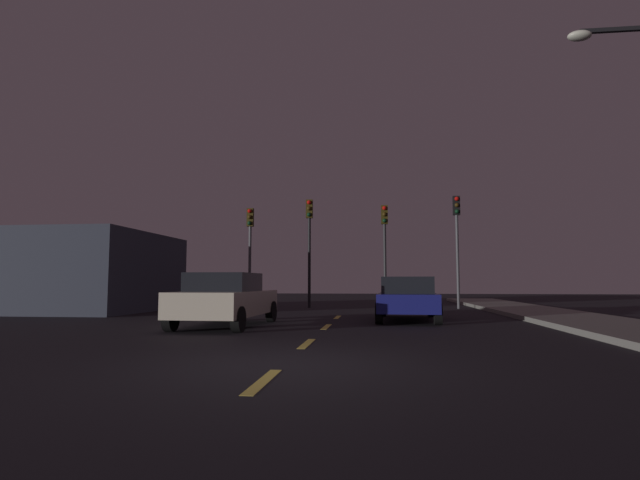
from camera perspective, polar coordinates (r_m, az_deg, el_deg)
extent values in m
plane|color=black|center=(14.45, 0.99, -9.72)|extent=(80.00, 80.00, 0.00)
cube|color=gray|center=(15.61, 29.90, -8.45)|extent=(3.00, 40.00, 0.15)
cube|color=#EACC4C|center=(6.41, -6.55, -15.79)|extent=(0.16, 1.60, 0.01)
cube|color=#EACC4C|center=(10.11, -1.53, -11.79)|extent=(0.16, 1.60, 0.01)
cube|color=#EACC4C|center=(13.86, 0.74, -9.92)|extent=(0.16, 1.60, 0.01)
cube|color=#EACC4C|center=(17.63, 2.03, -8.83)|extent=(0.16, 1.60, 0.01)
cylinder|color=#4C4C51|center=(24.66, -8.06, -2.01)|extent=(0.14, 0.14, 4.87)
cube|color=#382D0C|center=(24.84, -8.00, 2.58)|extent=(0.32, 0.24, 0.90)
sphere|color=red|center=(24.73, -8.09, 3.31)|extent=(0.20, 0.20, 0.20)
sphere|color=#3F2D0C|center=(24.69, -8.10, 2.62)|extent=(0.20, 0.20, 0.20)
sphere|color=#0C3319|center=(24.65, -8.10, 1.93)|extent=(0.20, 0.20, 0.20)
cylinder|color=black|center=(24.10, -1.23, -1.54)|extent=(0.14, 0.14, 5.25)
cube|color=#382D0C|center=(24.32, -1.22, 3.58)|extent=(0.32, 0.24, 0.90)
sphere|color=red|center=(24.21, -1.27, 4.34)|extent=(0.20, 0.20, 0.20)
sphere|color=#3F2D0C|center=(24.16, -1.27, 3.64)|extent=(0.20, 0.20, 0.20)
sphere|color=#0C3319|center=(24.12, -1.28, 2.93)|extent=(0.20, 0.20, 0.20)
cylinder|color=#2D2D30|center=(23.86, 7.46, -1.88)|extent=(0.14, 0.14, 4.91)
cube|color=#382D0C|center=(24.05, 7.40, 2.89)|extent=(0.32, 0.24, 0.90)
sphere|color=red|center=(23.93, 7.40, 3.65)|extent=(0.20, 0.20, 0.20)
sphere|color=#3F2D0C|center=(23.89, 7.41, 2.94)|extent=(0.20, 0.20, 0.20)
sphere|color=#0C3319|center=(23.85, 7.42, 2.23)|extent=(0.20, 0.20, 0.20)
cylinder|color=#4C4C51|center=(24.16, 15.49, -1.32)|extent=(0.14, 0.14, 5.29)
cube|color=black|center=(24.39, 15.38, 3.83)|extent=(0.32, 0.24, 0.90)
sphere|color=red|center=(24.28, 15.42, 4.59)|extent=(0.20, 0.20, 0.20)
sphere|color=#3F2D0C|center=(24.23, 15.43, 3.89)|extent=(0.20, 0.20, 0.20)
sphere|color=#0C3319|center=(24.19, 15.45, 3.18)|extent=(0.20, 0.20, 0.20)
cube|color=navy|center=(16.47, 9.99, -6.98)|extent=(1.99, 4.54, 0.55)
cube|color=black|center=(16.23, 9.97, -5.11)|extent=(1.67, 2.07, 0.52)
cylinder|color=black|center=(18.17, 7.24, -7.68)|extent=(0.25, 0.65, 0.64)
cylinder|color=black|center=(18.19, 12.60, -7.60)|extent=(0.25, 0.65, 0.64)
cylinder|color=black|center=(14.81, 6.81, -8.33)|extent=(0.25, 0.65, 0.64)
cylinder|color=black|center=(14.84, 13.39, -8.23)|extent=(0.25, 0.65, 0.64)
cube|color=beige|center=(14.23, -10.68, -7.10)|extent=(1.99, 4.48, 0.66)
cube|color=black|center=(14.01, -10.94, -4.76)|extent=(1.70, 2.04, 0.50)
cylinder|color=black|center=(16.10, -11.72, -7.99)|extent=(0.24, 0.65, 0.64)
cylinder|color=black|center=(15.59, -5.63, -8.17)|extent=(0.24, 0.65, 0.64)
cylinder|color=black|center=(13.03, -16.78, -8.64)|extent=(0.24, 0.65, 0.64)
cylinder|color=black|center=(12.40, -9.37, -8.98)|extent=(0.24, 0.65, 0.64)
cube|color=black|center=(14.69, 30.50, 20.05)|extent=(1.49, 0.10, 0.10)
ellipsoid|color=silver|center=(14.38, 27.64, 20.05)|extent=(0.56, 0.36, 0.24)
cube|color=#333847|center=(23.48, -24.64, -3.39)|extent=(5.51, 7.14, 3.30)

